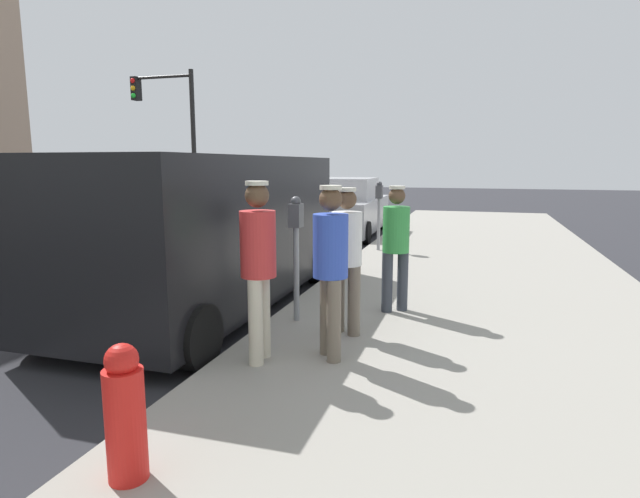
% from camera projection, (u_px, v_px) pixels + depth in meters
% --- Properties ---
extents(ground_plane, '(80.00, 80.00, 0.00)m').
position_uv_depth(ground_plane, '(193.00, 326.00, 6.62)').
color(ground_plane, '#2D2D33').
extents(sidewalk_slab, '(5.00, 32.00, 0.15)m').
position_uv_depth(sidewalk_slab, '(479.00, 348.00, 5.60)').
color(sidewalk_slab, '#9E998E').
rests_on(sidewalk_slab, ground).
extents(parking_meter_near, '(0.14, 0.18, 1.52)m').
position_uv_depth(parking_meter_near, '(296.00, 237.00, 6.21)').
color(parking_meter_near, gray).
rests_on(parking_meter_near, sidewalk_slab).
extents(parking_meter_far, '(0.14, 0.18, 1.52)m').
position_uv_depth(parking_meter_far, '(379.00, 204.00, 11.37)').
color(parking_meter_far, gray).
rests_on(parking_meter_far, sidewalk_slab).
extents(pedestrian_in_green, '(0.34, 0.34, 1.62)m').
position_uv_depth(pedestrian_in_green, '(396.00, 241.00, 6.62)').
color(pedestrian_in_green, '#383D47').
rests_on(pedestrian_in_green, sidewalk_slab).
extents(pedestrian_in_white, '(0.34, 0.34, 1.64)m').
position_uv_depth(pedestrian_in_white, '(347.00, 252.00, 5.73)').
color(pedestrian_in_white, '#726656').
rests_on(pedestrian_in_white, sidewalk_slab).
extents(pedestrian_in_red, '(0.34, 0.36, 1.74)m').
position_uv_depth(pedestrian_in_red, '(258.00, 260.00, 4.91)').
color(pedestrian_in_red, beige).
rests_on(pedestrian_in_red, sidewalk_slab).
extents(pedestrian_in_blue, '(0.34, 0.34, 1.70)m').
position_uv_depth(pedestrian_in_blue, '(330.00, 261.00, 4.98)').
color(pedestrian_in_blue, '#726656').
rests_on(pedestrian_in_blue, sidewalk_slab).
extents(parked_van, '(2.14, 5.21, 2.15)m').
position_uv_depth(parked_van, '(210.00, 228.00, 7.25)').
color(parked_van, black).
rests_on(parked_van, ground).
extents(parked_sedan_ahead, '(2.05, 4.45, 1.65)m').
position_uv_depth(parked_sedan_ahead, '(346.00, 209.00, 14.94)').
color(parked_sedan_ahead, '#BCBCC1').
rests_on(parked_sedan_ahead, ground).
extents(traffic_light_corner, '(2.48, 0.42, 5.20)m').
position_uv_depth(traffic_light_corner, '(171.00, 121.00, 17.98)').
color(traffic_light_corner, black).
rests_on(traffic_light_corner, ground).
extents(fire_hydrant, '(0.24, 0.24, 0.86)m').
position_uv_depth(fire_hydrant, '(125.00, 414.00, 3.10)').
color(fire_hydrant, red).
rests_on(fire_hydrant, sidewalk_slab).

